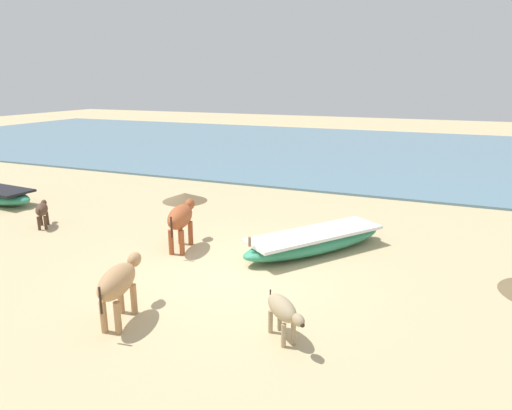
{
  "coord_description": "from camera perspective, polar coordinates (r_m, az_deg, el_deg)",
  "views": [
    {
      "loc": [
        3.73,
        -7.58,
        3.77
      ],
      "look_at": [
        -0.64,
        2.89,
        0.6
      ],
      "focal_mm": 31.61,
      "sensor_mm": 36.0,
      "label": 1
    }
  ],
  "objects": [
    {
      "name": "ground",
      "position": [
        9.26,
        -3.28,
        -8.46
      ],
      "size": [
        80.0,
        80.0,
        0.0
      ],
      "primitive_type": "plane",
      "color": "tan"
    },
    {
      "name": "sea_water",
      "position": [
        25.3,
        14.02,
        6.66
      ],
      "size": [
        60.0,
        20.0,
        0.08
      ],
      "primitive_type": "cube",
      "color": "slate",
      "rests_on": "ground"
    },
    {
      "name": "fishing_boat_0",
      "position": [
        10.29,
        7.48,
        -4.53
      ],
      "size": [
        2.97,
        3.56,
        0.66
      ],
      "rotation": [
        0.0,
        0.0,
        4.08
      ],
      "color": "#338C66",
      "rests_on": "ground"
    },
    {
      "name": "cow_adult_rust",
      "position": [
        10.37,
        -9.48,
        -1.6
      ],
      "size": [
        0.72,
        1.57,
        1.03
      ],
      "rotation": [
        0.0,
        0.0,
        1.82
      ],
      "color": "#9E4C28",
      "rests_on": "ground"
    },
    {
      "name": "calf_near_dun",
      "position": [
        6.84,
        3.45,
        -13.19
      ],
      "size": [
        0.87,
        0.83,
        0.67
      ],
      "rotation": [
        0.0,
        0.0,
        5.53
      ],
      "color": "tan",
      "rests_on": "ground"
    },
    {
      "name": "calf_far_dark",
      "position": [
        13.08,
        -25.45,
        -0.58
      ],
      "size": [
        0.78,
        0.87,
        0.65
      ],
      "rotation": [
        0.0,
        0.0,
        2.27
      ],
      "color": "#4C3323",
      "rests_on": "ground"
    },
    {
      "name": "cow_second_adult_tan",
      "position": [
        7.54,
        -17.0,
        -9.3
      ],
      "size": [
        0.67,
        1.44,
        0.95
      ],
      "rotation": [
        0.0,
        0.0,
        1.82
      ],
      "color": "tan",
      "rests_on": "ground"
    },
    {
      "name": "debris_pile_1",
      "position": [
        14.64,
        -8.99,
        1.01
      ],
      "size": [
        1.9,
        1.9,
        0.26
      ],
      "primitive_type": "cone",
      "rotation": [
        0.0,
        0.0,
        0.41
      ],
      "color": "brown",
      "rests_on": "ground"
    }
  ]
}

